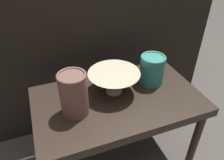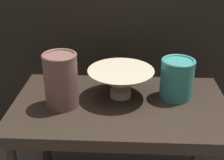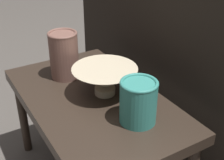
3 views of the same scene
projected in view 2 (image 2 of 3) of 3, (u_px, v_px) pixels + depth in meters
table at (120, 115)px, 1.08m from camera, size 0.73×0.43×0.40m
couch_backdrop at (123, 41)px, 1.55m from camera, size 1.42×0.50×0.87m
bowl at (121, 80)px, 1.07m from camera, size 0.23×0.23×0.10m
vase_textured_left at (61, 79)px, 1.01m from camera, size 0.11×0.11×0.18m
vase_colorful_right at (177, 78)px, 1.07m from camera, size 0.12×0.12×0.14m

